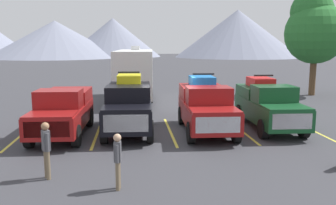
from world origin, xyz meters
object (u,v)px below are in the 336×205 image
camper_trailer_a (135,72)px  person_b (118,158)px  pickup_truck_b (129,105)px  pickup_truck_c (206,106)px  pickup_truck_d (268,104)px  pickup_truck_a (63,111)px  person_c (46,146)px

camper_trailer_a → person_b: camper_trailer_a is taller
pickup_truck_b → pickup_truck_c: size_ratio=0.99×
pickup_truck_b → pickup_truck_c: 3.55m
pickup_truck_b → pickup_truck_c: bearing=-5.1°
person_b → pickup_truck_c: bearing=59.6°
pickup_truck_b → person_b: (-0.27, -6.80, -0.33)m
pickup_truck_d → person_b: pickup_truck_d is taller
camper_trailer_a → pickup_truck_c: bearing=-71.5°
pickup_truck_a → person_b: pickup_truck_a is taller
pickup_truck_a → person_b: (2.63, -6.43, -0.18)m
pickup_truck_b → person_c: 6.26m
pickup_truck_d → person_c: size_ratio=3.19×
pickup_truck_d → pickup_truck_c: bearing=-171.1°
pickup_truck_b → camper_trailer_a: camper_trailer_a is taller
pickup_truck_a → pickup_truck_b: pickup_truck_b is taller
person_c → person_b: bearing=-25.7°
pickup_truck_b → person_b: 6.81m
pickup_truck_a → pickup_truck_c: size_ratio=1.01×
pickup_truck_c → camper_trailer_a: (-3.13, 9.38, 0.82)m
pickup_truck_a → person_c: 5.42m
camper_trailer_a → person_b: bearing=-92.4°
person_b → person_c: person_c is taller
pickup_truck_b → person_c: size_ratio=3.03×
pickup_truck_a → person_c: (0.47, -5.39, -0.10)m
pickup_truck_a → camper_trailer_a: camper_trailer_a is taller
pickup_truck_c → pickup_truck_d: pickup_truck_c is taller
pickup_truck_d → person_c: bearing=-147.0°
pickup_truck_d → camper_trailer_a: (-6.31, 8.89, 0.88)m
pickup_truck_d → person_b: bearing=-135.0°
pickup_truck_c → person_c: 8.08m
pickup_truck_a → person_b: bearing=-67.7°
camper_trailer_a → person_c: camper_trailer_a is taller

